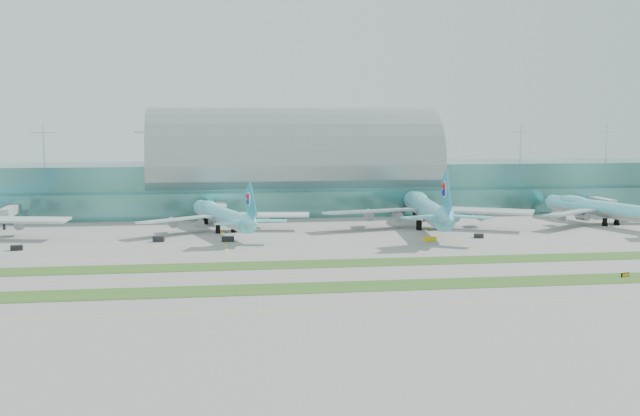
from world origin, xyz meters
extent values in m
plane|color=gray|center=(0.00, 0.00, 0.00)|extent=(700.00, 700.00, 0.00)
cube|color=#3D7A75|center=(0.00, 130.00, 10.00)|extent=(340.00, 42.00, 20.00)
cube|color=#3D7A75|center=(0.00, 106.00, 5.00)|extent=(340.00, 8.00, 10.00)
ellipsoid|color=#9EA5A8|center=(0.00, 130.00, 20.00)|extent=(340.00, 46.20, 16.17)
cylinder|color=white|center=(0.00, 130.00, 28.00)|extent=(0.80, 0.80, 16.00)
cube|color=#B2B7B7|center=(-106.00, 95.00, 5.50)|extent=(3.50, 22.00, 3.00)
cylinder|color=black|center=(-106.00, 85.00, 2.00)|extent=(1.00, 1.00, 4.00)
cube|color=#B2B7B7|center=(-31.00, 95.00, 5.50)|extent=(3.50, 22.00, 3.00)
cylinder|color=black|center=(-31.00, 85.00, 2.00)|extent=(1.00, 1.00, 4.00)
cube|color=#B2B7B7|center=(44.00, 95.00, 5.50)|extent=(3.50, 22.00, 3.00)
cylinder|color=black|center=(44.00, 85.00, 2.00)|extent=(1.00, 1.00, 4.00)
cube|color=#B2B7B7|center=(119.00, 95.00, 5.50)|extent=(3.50, 22.00, 3.00)
cylinder|color=black|center=(119.00, 85.00, 2.00)|extent=(1.00, 1.00, 4.00)
cube|color=#2D591E|center=(0.00, -28.00, 0.04)|extent=(420.00, 12.00, 0.08)
cube|color=#2D591E|center=(0.00, 2.00, 0.04)|extent=(420.00, 12.00, 0.08)
cube|color=yellow|center=(0.00, -48.00, 0.01)|extent=(420.00, 0.35, 0.01)
cube|color=yellow|center=(0.00, -14.00, 0.01)|extent=(420.00, 0.35, 0.01)
cube|color=yellow|center=(0.00, 18.00, 0.01)|extent=(420.00, 0.35, 0.01)
cube|color=yellow|center=(0.00, 40.00, 0.01)|extent=(420.00, 0.35, 0.01)
cube|color=silver|center=(-96.21, 61.63, 6.05)|extent=(32.82, 14.45, 1.30)
cylinder|color=#93959B|center=(-101.91, 66.45, 3.82)|extent=(4.57, 6.38, 3.61)
cylinder|color=#72EBFA|center=(-31.39, 68.82, 5.53)|extent=(19.77, 55.83, 5.62)
ellipsoid|color=#72EBFA|center=(-35.40, 84.05, 7.08)|extent=(9.52, 17.90, 4.01)
cone|color=#72EBFA|center=(-39.11, 98.12, 5.53)|extent=(6.59, 5.82, 5.62)
cone|color=#72EBFA|center=(-23.30, 38.11, 6.62)|extent=(7.25, 9.26, 5.34)
cube|color=white|center=(-46.72, 62.90, 5.17)|extent=(25.89, 21.76, 1.11)
cylinder|color=gray|center=(-44.02, 68.68, 3.27)|extent=(4.25, 5.61, 3.08)
cube|color=white|center=(-15.14, 71.22, 5.17)|extent=(27.86, 10.21, 1.11)
cylinder|color=gray|center=(-20.33, 74.92, 3.27)|extent=(4.25, 5.61, 3.08)
cube|color=#2AA0BB|center=(-23.76, 39.87, 12.34)|extent=(3.56, 11.67, 13.08)
cylinder|color=white|center=(-24.00, 40.74, 13.70)|extent=(1.90, 4.42, 4.35)
cylinder|color=black|center=(-36.83, 89.49, 1.36)|extent=(1.63, 1.63, 2.72)
cylinder|color=black|center=(-33.10, 64.61, 1.36)|extent=(1.63, 1.63, 2.72)
cylinder|color=black|center=(-27.83, 66.00, 1.36)|extent=(1.63, 1.63, 2.72)
cylinder|color=#61C2D6|center=(39.59, 66.76, 6.74)|extent=(15.07, 68.84, 6.85)
ellipsoid|color=#61C2D6|center=(41.91, 85.80, 8.63)|extent=(8.98, 21.46, 4.88)
cone|color=#61C2D6|center=(44.05, 103.40, 6.74)|extent=(7.47, 6.31, 6.85)
cone|color=#61C2D6|center=(34.92, 28.36, 8.07)|extent=(7.66, 10.66, 6.51)
cube|color=#B9BDC0|center=(19.58, 66.96, 6.30)|extent=(34.18, 16.65, 1.35)
cylinder|color=gray|center=(25.24, 72.29, 3.98)|extent=(4.46, 6.49, 3.76)
cube|color=#B9BDC0|center=(59.07, 62.16, 6.30)|extent=(33.04, 23.32, 1.35)
cylinder|color=gray|center=(54.86, 68.68, 3.98)|extent=(4.46, 6.49, 3.76)
cube|color=#2EA7CD|center=(35.19, 30.55, 15.03)|extent=(2.41, 14.50, 15.93)
cylinder|color=silver|center=(35.32, 31.65, 16.69)|extent=(1.63, 5.39, 5.30)
cylinder|color=black|center=(42.73, 92.60, 1.66)|extent=(1.99, 1.99, 3.32)
cylinder|color=black|center=(35.77, 62.77, 1.66)|extent=(1.99, 1.99, 3.32)
cylinder|color=black|center=(42.35, 61.97, 1.66)|extent=(1.99, 1.99, 3.32)
cylinder|color=#6CE0EE|center=(106.16, 67.11, 5.64)|extent=(20.15, 56.88, 5.73)
ellipsoid|color=#6CE0EE|center=(102.06, 82.63, 7.21)|extent=(9.71, 18.23, 4.08)
cone|color=#6CE0EE|center=(98.28, 96.96, 5.64)|extent=(6.72, 5.93, 5.73)
cube|color=#B9BFC0|center=(90.54, 61.08, 5.27)|extent=(26.38, 22.18, 1.13)
cylinder|color=gray|center=(93.29, 66.97, 3.33)|extent=(4.34, 5.72, 3.14)
cylinder|color=gray|center=(117.42, 73.33, 3.33)|extent=(4.34, 5.72, 3.14)
cylinder|color=black|center=(100.60, 88.17, 1.39)|extent=(1.66, 1.66, 2.77)
cylinder|color=black|center=(104.42, 62.83, 1.39)|extent=(1.66, 1.66, 2.77)
cylinder|color=black|center=(109.78, 64.24, 1.39)|extent=(1.66, 1.66, 2.77)
cube|color=black|center=(-91.83, 37.61, 0.74)|extent=(3.57, 2.37, 1.49)
cube|color=black|center=(-51.80, 48.50, 0.85)|extent=(3.77, 2.41, 1.70)
cube|color=black|center=(-30.51, 45.33, 0.81)|extent=(3.93, 2.22, 1.62)
cube|color=#ECB20D|center=(31.92, 36.18, 0.70)|extent=(3.59, 2.13, 1.39)
cube|color=black|center=(49.60, 41.38, 0.67)|extent=(3.53, 2.70, 1.35)
cube|color=black|center=(61.79, -26.69, 0.53)|extent=(2.46, 0.98, 1.06)
cube|color=#FFA016|center=(61.85, -26.85, 0.53)|extent=(2.04, 0.67, 0.77)
cylinder|color=black|center=(60.97, -26.95, 0.24)|extent=(0.12, 0.12, 0.48)
cylinder|color=black|center=(62.62, -26.43, 0.24)|extent=(0.12, 0.12, 0.48)
camera|label=1|loc=(-39.30, -203.01, 37.12)|focal=45.00mm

